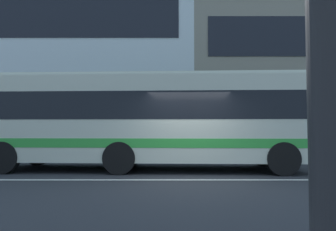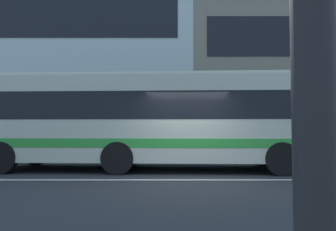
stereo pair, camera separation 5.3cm
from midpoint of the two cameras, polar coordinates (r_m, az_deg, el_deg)
ground_plane at (r=8.75m, az=3.76°, el=-11.56°), size 160.00×160.00×0.00m
lane_centre_line at (r=8.75m, az=3.76°, el=-11.54°), size 60.00×0.16×0.01m
hedge_row_far at (r=14.56m, az=11.55°, el=-6.26°), size 19.54×1.10×0.83m
apartment_block_left at (r=25.70m, az=-22.00°, el=9.81°), size 21.68×11.76×13.58m
apartment_block_right at (r=26.20m, az=25.23°, el=7.20°), size 19.45×11.76×11.38m
transit_bus at (r=10.82m, az=-4.54°, el=-0.50°), size 10.68×3.10×3.19m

